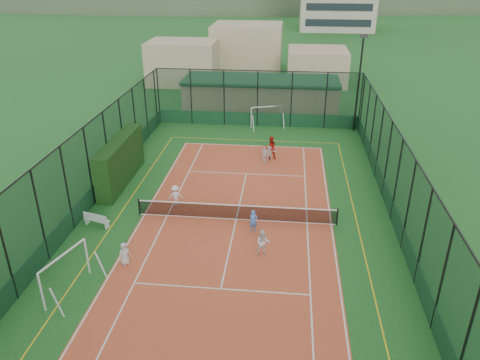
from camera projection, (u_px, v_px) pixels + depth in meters
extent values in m
plane|color=#1E5923|center=(236.00, 219.00, 27.33)|extent=(300.00, 300.00, 0.00)
cube|color=#AC4226|center=(236.00, 219.00, 27.33)|extent=(11.17, 23.97, 0.01)
cube|color=black|center=(120.00, 161.00, 31.32)|extent=(1.03, 6.88, 3.01)
imported|color=silver|center=(125.00, 254.00, 23.09)|extent=(0.70, 0.68, 1.21)
imported|color=#4B81D7|center=(253.00, 221.00, 25.87)|extent=(0.56, 0.48, 1.30)
imported|color=white|center=(263.00, 243.00, 23.78)|extent=(0.73, 0.59, 1.43)
imported|color=white|center=(176.00, 196.00, 28.56)|extent=(0.95, 0.66, 1.35)
imported|color=white|center=(265.00, 155.00, 34.67)|extent=(0.76, 0.62, 1.21)
imported|color=white|center=(270.00, 152.00, 35.21)|extent=(1.07, 0.42, 1.12)
imported|color=#A91E12|center=(271.00, 147.00, 35.24)|extent=(0.99, 0.84, 1.77)
sphere|color=#CCE033|center=(197.00, 210.00, 28.23)|extent=(0.07, 0.07, 0.07)
sphere|color=#CCE033|center=(220.00, 201.00, 29.29)|extent=(0.07, 0.07, 0.07)
sphere|color=#CCE033|center=(278.00, 205.00, 28.78)|extent=(0.07, 0.07, 0.07)
sphere|color=#CCE033|center=(187.00, 205.00, 28.88)|extent=(0.07, 0.07, 0.07)
sphere|color=#CCE033|center=(195.00, 205.00, 28.79)|extent=(0.07, 0.07, 0.07)
sphere|color=#CCE033|center=(218.00, 207.00, 28.59)|extent=(0.07, 0.07, 0.07)
sphere|color=#CCE033|center=(258.00, 204.00, 28.97)|extent=(0.07, 0.07, 0.07)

